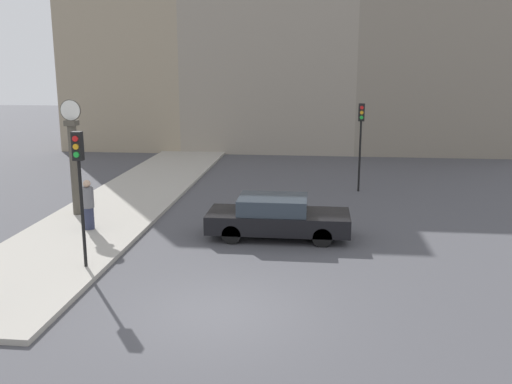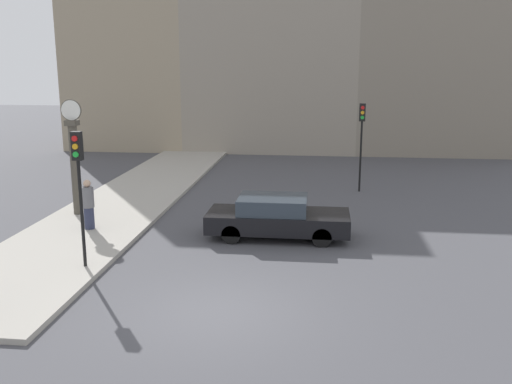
{
  "view_description": "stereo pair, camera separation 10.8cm",
  "coord_description": "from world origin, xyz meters",
  "px_view_note": "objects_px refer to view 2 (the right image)",
  "views": [
    {
      "loc": [
        2.14,
        -11.96,
        5.63
      ],
      "look_at": [
        0.06,
        6.99,
        1.25
      ],
      "focal_mm": 40.0,
      "sensor_mm": 36.0,
      "label": 1
    },
    {
      "loc": [
        2.25,
        -11.95,
        5.63
      ],
      "look_at": [
        0.06,
        6.99,
        1.25
      ],
      "focal_mm": 40.0,
      "sensor_mm": 36.0,
      "label": 2
    }
  ],
  "objects_px": {
    "sedan_car": "(277,217)",
    "traffic_light_near": "(79,171)",
    "pedestrian_grey_jacket": "(88,205)",
    "traffic_light_far": "(362,129)",
    "street_clock": "(75,159)"
  },
  "relations": [
    {
      "from": "sedan_car",
      "to": "traffic_light_far",
      "type": "bearing_deg",
      "value": 66.64
    },
    {
      "from": "sedan_car",
      "to": "traffic_light_near",
      "type": "distance_m",
      "value": 6.54
    },
    {
      "from": "street_clock",
      "to": "pedestrian_grey_jacket",
      "type": "height_order",
      "value": "street_clock"
    },
    {
      "from": "sedan_car",
      "to": "street_clock",
      "type": "xyz_separation_m",
      "value": [
        -7.48,
        1.61,
        1.49
      ]
    },
    {
      "from": "traffic_light_far",
      "to": "street_clock",
      "type": "relative_size",
      "value": 0.92
    },
    {
      "from": "traffic_light_far",
      "to": "pedestrian_grey_jacket",
      "type": "xyz_separation_m",
      "value": [
        -9.39,
        -7.39,
        -1.79
      ]
    },
    {
      "from": "sedan_car",
      "to": "traffic_light_near",
      "type": "xyz_separation_m",
      "value": [
        -4.98,
        -3.67,
        2.11
      ]
    },
    {
      "from": "street_clock",
      "to": "pedestrian_grey_jacket",
      "type": "xyz_separation_m",
      "value": [
        1.19,
        -1.81,
        -1.2
      ]
    },
    {
      "from": "traffic_light_near",
      "to": "pedestrian_grey_jacket",
      "type": "relative_size",
      "value": 2.21
    },
    {
      "from": "sedan_car",
      "to": "street_clock",
      "type": "height_order",
      "value": "street_clock"
    },
    {
      "from": "traffic_light_near",
      "to": "traffic_light_far",
      "type": "bearing_deg",
      "value": 53.32
    },
    {
      "from": "traffic_light_far",
      "to": "street_clock",
      "type": "bearing_deg",
      "value": -152.22
    },
    {
      "from": "sedan_car",
      "to": "pedestrian_grey_jacket",
      "type": "height_order",
      "value": "pedestrian_grey_jacket"
    },
    {
      "from": "pedestrian_grey_jacket",
      "to": "traffic_light_far",
      "type": "bearing_deg",
      "value": 38.19
    },
    {
      "from": "traffic_light_near",
      "to": "street_clock",
      "type": "bearing_deg",
      "value": 115.3
    }
  ]
}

